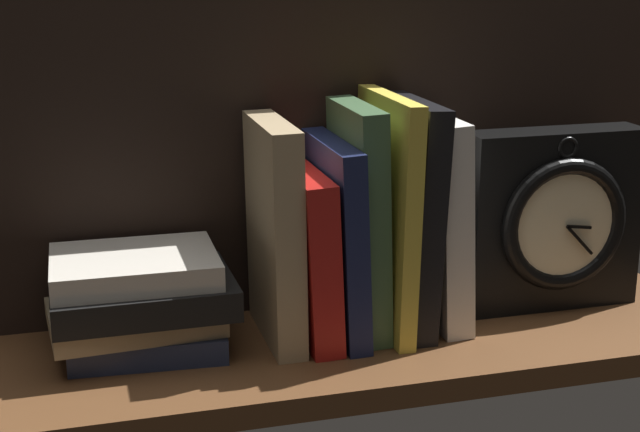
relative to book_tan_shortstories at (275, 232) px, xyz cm
name	(u,v)px	position (x,y,z in cm)	size (l,w,h in cm)	color
ground_plane	(365,348)	(9.03, -2.68, -12.72)	(78.76, 23.65, 2.50)	brown
back_panel	(336,125)	(9.03, 8.55, 9.12)	(78.76, 1.20, 41.18)	black
book_tan_shortstories	(275,232)	(0.00, 0.00, 0.00)	(3.08, 14.14, 22.95)	tan
book_red_requiem	(307,254)	(3.43, 0.00, -2.62)	(3.19, 15.21, 17.72)	red
book_navy_bierce	(336,238)	(6.55, 0.00, -1.15)	(2.44, 15.46, 20.64)	#192147
book_green_romantic	(363,219)	(9.45, 0.00, 0.63)	(2.75, 12.72, 24.20)	#476B44
book_yellow_seinlanguage	(386,214)	(12.04, 0.00, 1.04)	(1.84, 15.89, 25.03)	gold
book_black_skeptic	(409,215)	(14.57, 0.00, 0.71)	(2.63, 14.26, 24.37)	black
book_white_catcher	(436,221)	(17.76, 0.00, -0.17)	(3.14, 12.85, 22.61)	silver
framed_clock	(554,220)	(31.97, 0.28, -1.30)	(20.26, 6.31, 20.26)	black
book_stack_side	(140,301)	(-13.85, 0.52, -6.22)	(18.68, 13.67, 10.09)	#232D4C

